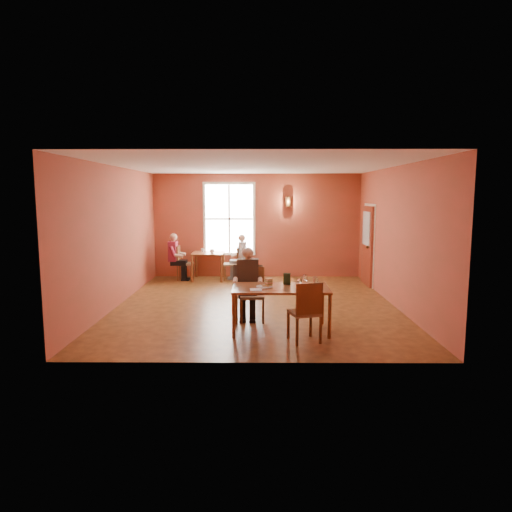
{
  "coord_description": "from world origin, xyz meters",
  "views": [
    {
      "loc": [
        0.07,
        -9.78,
        2.39
      ],
      "look_at": [
        0.0,
        0.2,
        1.05
      ],
      "focal_mm": 32.0,
      "sensor_mm": 36.0,
      "label": 1
    }
  ],
  "objects_px": {
    "diner_main": "(252,287)",
    "chair_diner_white": "(231,263)",
    "chair_diner_maroon": "(185,263)",
    "diner_maroon": "(184,257)",
    "second_table": "(208,266)",
    "chair_diner_main": "(253,295)",
    "main_table": "(280,309)",
    "diner_white": "(232,258)",
    "chair_empty": "(304,311)"
  },
  "relations": [
    {
      "from": "chair_diner_white",
      "to": "diner_maroon",
      "type": "xyz_separation_m",
      "value": [
        -1.33,
        0.0,
        0.18
      ]
    },
    {
      "from": "main_table",
      "to": "chair_empty",
      "type": "xyz_separation_m",
      "value": [
        0.36,
        -0.57,
        0.11
      ]
    },
    {
      "from": "chair_empty",
      "to": "second_table",
      "type": "height_order",
      "value": "chair_empty"
    },
    {
      "from": "diner_main",
      "to": "chair_diner_white",
      "type": "bearing_deg",
      "value": -81.19
    },
    {
      "from": "main_table",
      "to": "chair_diner_white",
      "type": "distance_m",
      "value": 5.05
    },
    {
      "from": "diner_white",
      "to": "main_table",
      "type": "bearing_deg",
      "value": -166.99
    },
    {
      "from": "chair_diner_main",
      "to": "chair_empty",
      "type": "relative_size",
      "value": 1.01
    },
    {
      "from": "main_table",
      "to": "chair_diner_white",
      "type": "height_order",
      "value": "chair_diner_white"
    },
    {
      "from": "main_table",
      "to": "diner_maroon",
      "type": "distance_m",
      "value": 5.52
    },
    {
      "from": "diner_white",
      "to": "chair_diner_main",
      "type": "bearing_deg",
      "value": -171.52
    },
    {
      "from": "second_table",
      "to": "chair_diner_main",
      "type": "bearing_deg",
      "value": -72.85
    },
    {
      "from": "main_table",
      "to": "chair_empty",
      "type": "relative_size",
      "value": 1.66
    },
    {
      "from": "diner_main",
      "to": "second_table",
      "type": "bearing_deg",
      "value": -72.96
    },
    {
      "from": "chair_diner_maroon",
      "to": "chair_empty",
      "type": "bearing_deg",
      "value": 27.28
    },
    {
      "from": "chair_diner_white",
      "to": "diner_maroon",
      "type": "bearing_deg",
      "value": 90.0
    },
    {
      "from": "chair_diner_main",
      "to": "second_table",
      "type": "bearing_deg",
      "value": -72.85
    },
    {
      "from": "diner_main",
      "to": "chair_diner_white",
      "type": "xyz_separation_m",
      "value": [
        -0.67,
        4.29,
        -0.2
      ]
    },
    {
      "from": "diner_main",
      "to": "main_table",
      "type": "bearing_deg",
      "value": 128.88
    },
    {
      "from": "chair_diner_main",
      "to": "diner_main",
      "type": "distance_m",
      "value": 0.16
    },
    {
      "from": "diner_main",
      "to": "chair_empty",
      "type": "relative_size",
      "value": 1.33
    },
    {
      "from": "diner_main",
      "to": "chair_diner_maroon",
      "type": "relative_size",
      "value": 1.38
    },
    {
      "from": "main_table",
      "to": "chair_diner_main",
      "type": "height_order",
      "value": "chair_diner_main"
    },
    {
      "from": "main_table",
      "to": "chair_diner_maroon",
      "type": "height_order",
      "value": "chair_diner_maroon"
    },
    {
      "from": "diner_main",
      "to": "second_table",
      "type": "relative_size",
      "value": 1.52
    },
    {
      "from": "main_table",
      "to": "diner_main",
      "type": "height_order",
      "value": "diner_main"
    },
    {
      "from": "main_table",
      "to": "second_table",
      "type": "height_order",
      "value": "main_table"
    },
    {
      "from": "chair_diner_white",
      "to": "chair_diner_maroon",
      "type": "xyz_separation_m",
      "value": [
        -1.3,
        0.0,
        0.02
      ]
    },
    {
      "from": "main_table",
      "to": "chair_diner_white",
      "type": "xyz_separation_m",
      "value": [
        -1.17,
        4.91,
        0.07
      ]
    },
    {
      "from": "diner_main",
      "to": "chair_empty",
      "type": "height_order",
      "value": "diner_main"
    },
    {
      "from": "chair_diner_maroon",
      "to": "diner_maroon",
      "type": "height_order",
      "value": "diner_maroon"
    },
    {
      "from": "main_table",
      "to": "diner_main",
      "type": "distance_m",
      "value": 0.84
    },
    {
      "from": "diner_main",
      "to": "diner_white",
      "type": "relative_size",
      "value": 1.08
    },
    {
      "from": "chair_empty",
      "to": "diner_white",
      "type": "bearing_deg",
      "value": 88.66
    },
    {
      "from": "chair_empty",
      "to": "second_table",
      "type": "bearing_deg",
      "value": 95.04
    },
    {
      "from": "chair_diner_main",
      "to": "diner_white",
      "type": "height_order",
      "value": "diner_white"
    },
    {
      "from": "chair_diner_main",
      "to": "chair_diner_maroon",
      "type": "height_order",
      "value": "chair_diner_main"
    },
    {
      "from": "second_table",
      "to": "chair_diner_white",
      "type": "height_order",
      "value": "chair_diner_white"
    },
    {
      "from": "diner_white",
      "to": "diner_maroon",
      "type": "distance_m",
      "value": 1.36
    },
    {
      "from": "main_table",
      "to": "diner_maroon",
      "type": "height_order",
      "value": "diner_maroon"
    },
    {
      "from": "diner_main",
      "to": "chair_empty",
      "type": "bearing_deg",
      "value": 125.9
    },
    {
      "from": "chair_diner_main",
      "to": "second_table",
      "type": "height_order",
      "value": "chair_diner_main"
    },
    {
      "from": "second_table",
      "to": "main_table",
      "type": "bearing_deg",
      "value": -69.72
    },
    {
      "from": "chair_diner_white",
      "to": "main_table",
      "type": "bearing_deg",
      "value": -166.66
    },
    {
      "from": "chair_empty",
      "to": "diner_maroon",
      "type": "bearing_deg",
      "value": 100.9
    },
    {
      "from": "diner_white",
      "to": "chair_diner_maroon",
      "type": "relative_size",
      "value": 1.28
    },
    {
      "from": "second_table",
      "to": "chair_diner_maroon",
      "type": "distance_m",
      "value": 0.66
    },
    {
      "from": "chair_diner_main",
      "to": "chair_empty",
      "type": "bearing_deg",
      "value": 125.23
    },
    {
      "from": "chair_diner_main",
      "to": "chair_diner_white",
      "type": "height_order",
      "value": "chair_diner_main"
    },
    {
      "from": "main_table",
      "to": "chair_diner_main",
      "type": "distance_m",
      "value": 0.83
    },
    {
      "from": "chair_empty",
      "to": "chair_diner_white",
      "type": "relative_size",
      "value": 1.08
    }
  ]
}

